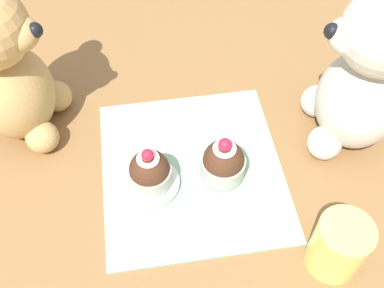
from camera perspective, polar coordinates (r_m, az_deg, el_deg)
name	(u,v)px	position (r m, az deg, el deg)	size (l,w,h in m)	color
ground_plane	(192,169)	(0.60, 0.00, -3.25)	(4.00, 4.00, 0.00)	olive
knitted_placemat	(192,168)	(0.60, 0.00, -3.09)	(0.26, 0.24, 0.01)	#8EBC99
teddy_bear_cream	(365,75)	(0.59, 21.14, 8.17)	(0.14, 0.13, 0.24)	beige
teddy_bear_tan	(7,69)	(0.61, -22.47, 8.75)	(0.14, 0.13, 0.23)	tan
cupcake_near_cream_bear	(223,162)	(0.57, 3.99, -2.31)	(0.06, 0.06, 0.07)	#B2ADA3
saucer_plate	(151,183)	(0.58, -5.21, -4.89)	(0.07, 0.07, 0.01)	white
cupcake_near_tan_bear	(150,172)	(0.56, -5.40, -3.51)	(0.05, 0.05, 0.07)	#B2ADA3
juice_glass	(339,246)	(0.53, 18.12, -12.19)	(0.06, 0.06, 0.08)	#EADB66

